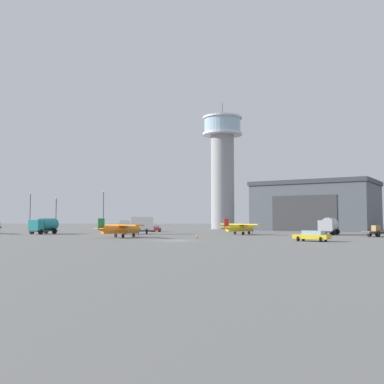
# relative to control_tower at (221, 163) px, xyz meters

# --- Properties ---
(ground_plane) EXTENTS (400.00, 400.00, 0.00)m
(ground_plane) POSITION_rel_control_tower_xyz_m (-10.58, -63.43, -18.20)
(ground_plane) COLOR slate
(control_tower) EXTENTS (10.93, 10.93, 35.04)m
(control_tower) POSITION_rel_control_tower_xyz_m (0.00, 0.00, 0.00)
(control_tower) COLOR gray
(control_tower) RESTS_ON ground_plane
(hangar) EXTENTS (34.15, 31.60, 11.91)m
(hangar) POSITION_rel_control_tower_xyz_m (22.21, -12.36, -12.23)
(hangar) COLOR #4C5159
(hangar) RESTS_ON ground_plane
(airplane_yellow) EXTENTS (7.49, 8.48, 2.85)m
(airplane_yellow) POSITION_rel_control_tower_xyz_m (0.04, -42.17, -16.87)
(airplane_yellow) COLOR gold
(airplane_yellow) RESTS_ON ground_plane
(airplane_orange) EXTENTS (7.72, 8.42, 2.90)m
(airplane_orange) POSITION_rel_control_tower_xyz_m (-19.36, -54.28, -16.85)
(airplane_orange) COLOR orange
(airplane_orange) RESTS_ON ground_plane
(truck_fuel_tanker_silver) EXTENTS (5.09, 6.78, 3.04)m
(truck_fuel_tanker_silver) POSITION_rel_control_tower_xyz_m (15.82, -42.78, -16.51)
(truck_fuel_tanker_silver) COLOR #38383D
(truck_fuel_tanker_silver) RESTS_ON ground_plane
(truck_fuel_tanker_teal) EXTENTS (4.39, 6.04, 2.93)m
(truck_fuel_tanker_teal) POSITION_rel_control_tower_xyz_m (-35.97, -38.94, -16.56)
(truck_fuel_tanker_teal) COLOR #38383D
(truck_fuel_tanker_teal) RESTS_ON ground_plane
(truck_box_white) EXTENTS (6.24, 3.45, 3.18)m
(truck_box_white) POSITION_rel_control_tower_xyz_m (-18.48, -39.36, -16.46)
(truck_box_white) COLOR #38383D
(truck_box_white) RESTS_ON ground_plane
(car_yellow) EXTENTS (4.69, 4.16, 1.37)m
(car_yellow) POSITION_rel_control_tower_xyz_m (6.73, -65.42, -17.46)
(car_yellow) COLOR gold
(car_yellow) RESTS_ON ground_plane
(car_red) EXTENTS (3.63, 4.37, 1.37)m
(car_red) POSITION_rel_control_tower_xyz_m (-16.89, -24.38, -17.46)
(car_red) COLOR red
(car_red) RESTS_ON ground_plane
(light_post_west) EXTENTS (0.44, 0.44, 9.83)m
(light_post_west) POSITION_rel_control_tower_xyz_m (-30.53, -11.37, -12.43)
(light_post_west) COLOR #38383D
(light_post_west) RESTS_ON ground_plane
(light_post_east) EXTENTS (0.44, 0.44, 7.66)m
(light_post_east) POSITION_rel_control_tower_xyz_m (-39.08, -21.88, -13.57)
(light_post_east) COLOR #38383D
(light_post_east) RESTS_ON ground_plane
(light_post_centre) EXTENTS (0.44, 0.44, 9.19)m
(light_post_centre) POSITION_rel_control_tower_xyz_m (-47.83, -14.00, -12.76)
(light_post_centre) COLOR #38383D
(light_post_centre) RESTS_ON ground_plane
(traffic_cone_near_left) EXTENTS (0.36, 0.36, 0.71)m
(traffic_cone_near_left) POSITION_rel_control_tower_xyz_m (-7.74, -55.78, -17.85)
(traffic_cone_near_left) COLOR black
(traffic_cone_near_left) RESTS_ON ground_plane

